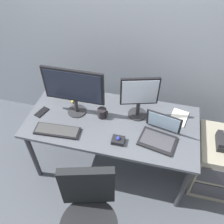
{
  "coord_description": "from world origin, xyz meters",
  "views": [
    {
      "loc": [
        0.36,
        -1.51,
        2.41
      ],
      "look_at": [
        0.0,
        0.0,
        0.84
      ],
      "focal_mm": 38.96,
      "sensor_mm": 36.0,
      "label": 1
    }
  ],
  "objects_px": {
    "laptop": "(160,134)",
    "monitor_side": "(139,95)",
    "file_cabinet": "(215,162)",
    "banana": "(76,97)",
    "coffee_mug": "(102,113)",
    "paper_notepad": "(179,117)",
    "trackball_mouse": "(118,140)",
    "cell_phone": "(42,112)",
    "office_chair": "(90,221)",
    "keyboard": "(57,131)",
    "monitor_main": "(74,88)"
  },
  "relations": [
    {
      "from": "trackball_mouse",
      "to": "banana",
      "type": "xyz_separation_m",
      "value": [
        -0.55,
        0.45,
        -0.0
      ]
    },
    {
      "from": "laptop",
      "to": "cell_phone",
      "type": "relative_size",
      "value": 2.51
    },
    {
      "from": "monitor_main",
      "to": "cell_phone",
      "type": "height_order",
      "value": "monitor_main"
    },
    {
      "from": "monitor_main",
      "to": "banana",
      "type": "height_order",
      "value": "monitor_main"
    },
    {
      "from": "coffee_mug",
      "to": "paper_notepad",
      "type": "xyz_separation_m",
      "value": [
        0.71,
        0.15,
        -0.04
      ]
    },
    {
      "from": "office_chair",
      "to": "cell_phone",
      "type": "xyz_separation_m",
      "value": [
        -0.71,
        0.79,
        0.28
      ]
    },
    {
      "from": "monitor_main",
      "to": "keyboard",
      "type": "xyz_separation_m",
      "value": [
        -0.09,
        -0.28,
        -0.28
      ]
    },
    {
      "from": "laptop",
      "to": "monitor_side",
      "type": "bearing_deg",
      "value": 134.36
    },
    {
      "from": "monitor_side",
      "to": "keyboard",
      "type": "relative_size",
      "value": 1.05
    },
    {
      "from": "file_cabinet",
      "to": "banana",
      "type": "distance_m",
      "value": 1.56
    },
    {
      "from": "monitor_side",
      "to": "laptop",
      "type": "relative_size",
      "value": 1.23
    },
    {
      "from": "laptop",
      "to": "coffee_mug",
      "type": "xyz_separation_m",
      "value": [
        -0.55,
        0.14,
        -0.01
      ]
    },
    {
      "from": "monitor_side",
      "to": "banana",
      "type": "bearing_deg",
      "value": 172.42
    },
    {
      "from": "office_chair",
      "to": "cell_phone",
      "type": "relative_size",
      "value": 6.81
    },
    {
      "from": "trackball_mouse",
      "to": "banana",
      "type": "height_order",
      "value": "trackball_mouse"
    },
    {
      "from": "office_chair",
      "to": "monitor_side",
      "type": "relative_size",
      "value": 2.21
    },
    {
      "from": "file_cabinet",
      "to": "monitor_main",
      "type": "bearing_deg",
      "value": -179.0
    },
    {
      "from": "banana",
      "to": "file_cabinet",
      "type": "bearing_deg",
      "value": -6.16
    },
    {
      "from": "trackball_mouse",
      "to": "monitor_main",
      "type": "bearing_deg",
      "value": 150.5
    },
    {
      "from": "coffee_mug",
      "to": "cell_phone",
      "type": "relative_size",
      "value": 0.68
    },
    {
      "from": "monitor_main",
      "to": "monitor_side",
      "type": "distance_m",
      "value": 0.59
    },
    {
      "from": "monitor_main",
      "to": "trackball_mouse",
      "type": "distance_m",
      "value": 0.61
    },
    {
      "from": "trackball_mouse",
      "to": "banana",
      "type": "relative_size",
      "value": 0.58
    },
    {
      "from": "coffee_mug",
      "to": "banana",
      "type": "xyz_separation_m",
      "value": [
        -0.33,
        0.19,
        -0.03
      ]
    },
    {
      "from": "office_chair",
      "to": "coffee_mug",
      "type": "xyz_separation_m",
      "value": [
        -0.13,
        0.87,
        0.32
      ]
    },
    {
      "from": "cell_phone",
      "to": "file_cabinet",
      "type": "bearing_deg",
      "value": 22.34
    },
    {
      "from": "cell_phone",
      "to": "office_chair",
      "type": "bearing_deg",
      "value": -29.2
    },
    {
      "from": "file_cabinet",
      "to": "banana",
      "type": "relative_size",
      "value": 3.26
    },
    {
      "from": "monitor_side",
      "to": "laptop",
      "type": "height_order",
      "value": "monitor_side"
    },
    {
      "from": "file_cabinet",
      "to": "paper_notepad",
      "type": "xyz_separation_m",
      "value": [
        -0.44,
        0.12,
        0.42
      ]
    },
    {
      "from": "monitor_main",
      "to": "cell_phone",
      "type": "bearing_deg",
      "value": -164.56
    },
    {
      "from": "file_cabinet",
      "to": "trackball_mouse",
      "type": "xyz_separation_m",
      "value": [
        -0.94,
        -0.29,
        0.44
      ]
    },
    {
      "from": "keyboard",
      "to": "cell_phone",
      "type": "relative_size",
      "value": 2.95
    },
    {
      "from": "trackball_mouse",
      "to": "cell_phone",
      "type": "relative_size",
      "value": 0.77
    },
    {
      "from": "file_cabinet",
      "to": "coffee_mug",
      "type": "height_order",
      "value": "coffee_mug"
    },
    {
      "from": "monitor_side",
      "to": "laptop",
      "type": "distance_m",
      "value": 0.39
    },
    {
      "from": "keyboard",
      "to": "cell_phone",
      "type": "bearing_deg",
      "value": 141.7
    },
    {
      "from": "file_cabinet",
      "to": "banana",
      "type": "xyz_separation_m",
      "value": [
        -1.49,
        0.16,
        0.43
      ]
    },
    {
      "from": "monitor_side",
      "to": "paper_notepad",
      "type": "bearing_deg",
      "value": 7.27
    },
    {
      "from": "office_chair",
      "to": "paper_notepad",
      "type": "bearing_deg",
      "value": 60.19
    },
    {
      "from": "office_chair",
      "to": "laptop",
      "type": "xyz_separation_m",
      "value": [
        0.43,
        0.74,
        0.33
      ]
    },
    {
      "from": "monitor_main",
      "to": "paper_notepad",
      "type": "distance_m",
      "value": 1.02
    },
    {
      "from": "office_chair",
      "to": "trackball_mouse",
      "type": "distance_m",
      "value": 0.69
    },
    {
      "from": "coffee_mug",
      "to": "laptop",
      "type": "bearing_deg",
      "value": -13.78
    },
    {
      "from": "office_chair",
      "to": "paper_notepad",
      "type": "height_order",
      "value": "office_chair"
    },
    {
      "from": "monitor_side",
      "to": "banana",
      "type": "xyz_separation_m",
      "value": [
        -0.65,
        0.09,
        -0.23
      ]
    },
    {
      "from": "office_chair",
      "to": "cell_phone",
      "type": "height_order",
      "value": "office_chair"
    },
    {
      "from": "paper_notepad",
      "to": "cell_phone",
      "type": "xyz_separation_m",
      "value": [
        -1.3,
        -0.24,
        -0.0
      ]
    },
    {
      "from": "laptop",
      "to": "coffee_mug",
      "type": "relative_size",
      "value": 3.7
    },
    {
      "from": "keyboard",
      "to": "laptop",
      "type": "bearing_deg",
      "value": 9.12
    }
  ]
}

